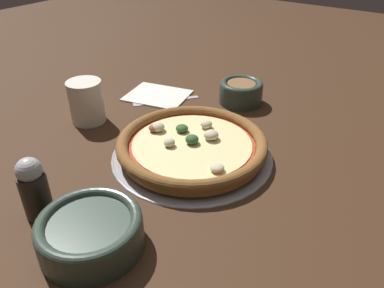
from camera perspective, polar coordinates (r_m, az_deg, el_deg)
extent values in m
plane|color=#3D2616|center=(0.74, 0.00, -1.74)|extent=(3.00, 3.00, 0.00)
cylinder|color=#9E9EA3|center=(0.74, 0.00, -1.60)|extent=(0.31, 0.31, 0.00)
torus|color=#9E9EA3|center=(0.74, 0.00, -1.45)|extent=(0.32, 0.32, 0.01)
cylinder|color=#A86B33|center=(0.73, 0.00, -0.71)|extent=(0.28, 0.28, 0.02)
torus|color=brown|center=(0.72, 0.00, 0.18)|extent=(0.29, 0.29, 0.02)
cylinder|color=#B7381E|center=(0.73, 0.00, -0.08)|extent=(0.24, 0.24, 0.00)
cylinder|color=beige|center=(0.73, 0.00, 0.07)|extent=(0.23, 0.23, 0.00)
ellipsoid|color=#2D5628|center=(0.72, 0.15, 0.76)|extent=(0.04, 0.04, 0.02)
ellipsoid|color=beige|center=(0.71, -3.49, 0.25)|extent=(0.03, 0.03, 0.02)
ellipsoid|color=#2D5628|center=(0.76, -1.55, 2.40)|extent=(0.03, 0.03, 0.01)
ellipsoid|color=beige|center=(0.65, 3.86, -3.64)|extent=(0.03, 0.03, 0.01)
ellipsoid|color=#994C3D|center=(0.77, -5.74, 2.47)|extent=(0.03, 0.03, 0.01)
ellipsoid|color=beige|center=(0.74, 2.94, 1.40)|extent=(0.04, 0.04, 0.02)
ellipsoid|color=beige|center=(0.77, 2.21, 3.03)|extent=(0.03, 0.03, 0.02)
ellipsoid|color=beige|center=(0.77, -5.06, 2.72)|extent=(0.03, 0.03, 0.02)
cylinder|color=#334238|center=(0.56, -15.14, -13.17)|extent=(0.15, 0.15, 0.05)
torus|color=#334238|center=(0.55, -15.47, -11.49)|extent=(0.15, 0.15, 0.02)
cylinder|color=#334238|center=(0.95, 7.44, 7.64)|extent=(0.11, 0.11, 0.05)
torus|color=#334238|center=(0.94, 7.54, 8.98)|extent=(0.11, 0.11, 0.02)
cylinder|color=brown|center=(0.94, 7.55, 9.09)|extent=(0.07, 0.07, 0.00)
cylinder|color=silver|center=(0.88, -15.80, 6.22)|extent=(0.08, 0.08, 0.10)
cube|color=white|center=(0.99, -5.27, 7.47)|extent=(0.18, 0.16, 0.01)
cube|color=#B7B7BC|center=(0.96, -2.64, 6.83)|extent=(0.09, 0.10, 0.00)
cube|color=#B7B7BC|center=(0.95, -7.62, 6.18)|extent=(0.05, 0.05, 0.00)
cylinder|color=black|center=(0.63, -22.67, -7.29)|extent=(0.04, 0.04, 0.08)
sphere|color=#B2B2B7|center=(0.60, -23.62, -3.67)|extent=(0.04, 0.04, 0.04)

